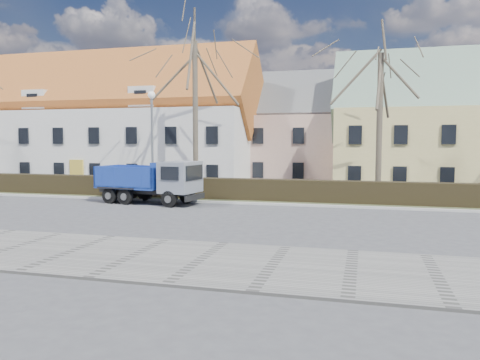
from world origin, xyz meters
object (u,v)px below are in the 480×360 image
(dump_truck, at_px, (146,181))
(parked_car_a, at_px, (155,181))
(streetlight, at_px, (152,143))
(cart_frame, at_px, (103,195))

(dump_truck, distance_m, parked_car_a, 8.21)
(streetlight, xyz_separation_m, cart_frame, (-2.25, -2.48, -3.24))
(streetlight, height_order, parked_car_a, streetlight)
(dump_truck, relative_size, cart_frame, 10.69)
(streetlight, relative_size, cart_frame, 11.58)
(streetlight, bearing_deg, cart_frame, -132.22)
(streetlight, bearing_deg, dump_truck, -70.84)
(streetlight, relative_size, parked_car_a, 1.81)
(cart_frame, bearing_deg, dump_truck, -16.42)
(streetlight, xyz_separation_m, parked_car_a, (-1.79, 4.12, -2.85))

